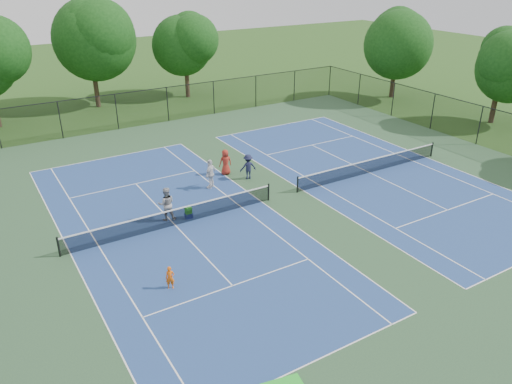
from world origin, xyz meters
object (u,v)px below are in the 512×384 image
child_player (170,278)px  instructor (166,204)px  tree_side_e (398,39)px  bystander_c (225,162)px  tree_back_c (185,42)px  ball_hopper (188,210)px  tree_side_f (503,62)px  bystander_b (248,167)px  ball_crate (189,216)px  bystander_a (211,174)px  tree_back_b (89,36)px

child_player → instructor: instructor is taller
tree_side_e → bystander_c: size_ratio=5.17×
tree_side_e → bystander_c: tree_side_e is taller
tree_back_c → bystander_c: tree_back_c is taller
instructor → ball_hopper: size_ratio=4.97×
tree_side_f → child_player: (-33.37, -8.14, -4.72)m
tree_side_e → bystander_c: 26.49m
ball_hopper → bystander_c: bearing=43.3°
instructor → bystander_b: (6.65, 2.56, -0.12)m
child_player → ball_hopper: child_player is taller
ball_crate → child_player: bearing=-121.1°
tree_side_e → bystander_c: (-24.35, -9.19, -4.95)m
child_player → bystander_b: bystander_b is taller
tree_side_f → bystander_c: bearing=175.9°
bystander_a → bystander_b: 2.71m
ball_hopper → tree_side_e: bearing=25.1°
tree_side_f → ball_hopper: 30.51m
tree_side_e → ball_hopper: size_ratio=23.07×
ball_crate → ball_hopper: size_ratio=1.03×
bystander_b → bystander_c: size_ratio=0.97×
bystander_a → ball_crate: size_ratio=4.76×
tree_back_b → tree_back_c: 9.12m
tree_back_b → ball_hopper: (-2.03, -25.60, -6.10)m
child_player → ball_crate: size_ratio=2.69×
tree_side_e → child_player: size_ratio=8.29×
tree_back_c → instructor: bearing=-116.6°
tree_back_c → bystander_a: (-8.15, -21.62, -4.53)m
tree_back_b → ball_hopper: bearing=-94.5°
tree_back_c → bystander_c: bearing=-107.5°
tree_side_f → ball_hopper: (-30.03, -2.60, -4.76)m
instructor → bystander_c: (5.74, 3.96, -0.10)m
bystander_b → tree_side_f: bearing=-170.8°
tree_back_c → instructor: size_ratio=4.39×
tree_back_b → ball_crate: (-2.03, -25.60, -6.45)m
child_player → instructor: bearing=93.5°
tree_back_c → ball_crate: (-11.03, -24.60, -5.33)m
tree_side_e → bystander_b: size_ratio=5.33×
bystander_a → bystander_b: size_ratio=1.14×
bystander_a → ball_crate: bearing=10.6°
ball_crate → tree_side_f: bearing=4.9°
tree_back_c → ball_crate: size_ratio=21.11×
tree_side_f → ball_crate: (-30.03, -2.60, -5.10)m
tree_back_b → tree_side_f: 36.26m
bystander_b → bystander_c: (-0.90, 1.40, 0.03)m
tree_side_e → bystander_a: size_ratio=4.69×
child_player → tree_side_e: bearing=54.9°
bystander_b → ball_crate: (-5.58, -3.01, -0.68)m
tree_back_b → bystander_b: (3.55, -22.59, -5.76)m
ball_hopper → tree_side_f: bearing=4.9°
bystander_b → ball_hopper: bystander_b is taller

